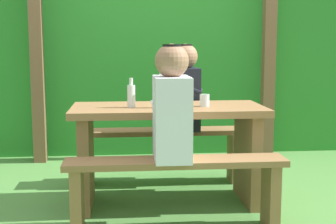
{
  "coord_description": "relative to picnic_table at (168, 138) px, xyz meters",
  "views": [
    {
      "loc": [
        -0.32,
        -3.45,
        1.19
      ],
      "look_at": [
        0.0,
        0.0,
        0.69
      ],
      "focal_mm": 51.2,
      "sensor_mm": 36.0,
      "label": 1
    }
  ],
  "objects": [
    {
      "name": "person_white_shirt",
      "position": [
        -0.03,
        -0.53,
        0.3
      ],
      "size": [
        0.25,
        0.35,
        0.72
      ],
      "color": "silver",
      "rests_on": "bench_near"
    },
    {
      "name": "bench_near",
      "position": [
        0.0,
        -0.53,
        -0.17
      ],
      "size": [
        1.4,
        0.24,
        0.47
      ],
      "color": "olive",
      "rests_on": "ground_plane"
    },
    {
      "name": "hedge_backdrop",
      "position": [
        0.0,
        1.98,
        0.38
      ],
      "size": [
        6.4,
        0.73,
        1.77
      ],
      "primitive_type": "cube",
      "color": "#277E27",
      "rests_on": "ground_plane"
    },
    {
      "name": "cell_phone",
      "position": [
        0.05,
        0.14,
        0.24
      ],
      "size": [
        0.14,
        0.16,
        0.01
      ],
      "primitive_type": "cube",
      "rotation": [
        0.0,
        0.0,
        0.58
      ],
      "color": "silver",
      "rests_on": "picnic_table"
    },
    {
      "name": "bottle_left",
      "position": [
        -0.27,
        -0.05,
        0.32
      ],
      "size": [
        0.06,
        0.06,
        0.21
      ],
      "color": "silver",
      "rests_on": "picnic_table"
    },
    {
      "name": "picnic_table",
      "position": [
        0.0,
        0.0,
        0.0
      ],
      "size": [
        1.4,
        0.64,
        0.73
      ],
      "color": "olive",
      "rests_on": "ground_plane"
    },
    {
      "name": "pergola_post_left",
      "position": [
        -1.17,
        1.39,
        0.63
      ],
      "size": [
        0.12,
        0.12,
        2.26
      ],
      "primitive_type": "cube",
      "color": "brown",
      "rests_on": "ground_plane"
    },
    {
      "name": "person_black_coat",
      "position": [
        0.19,
        0.53,
        0.3
      ],
      "size": [
        0.25,
        0.35,
        0.72
      ],
      "color": "black",
      "rests_on": "bench_far"
    },
    {
      "name": "drinking_glass",
      "position": [
        0.26,
        -0.04,
        0.28
      ],
      "size": [
        0.07,
        0.07,
        0.09
      ],
      "primitive_type": "cylinder",
      "color": "silver",
      "rests_on": "picnic_table"
    },
    {
      "name": "bench_far",
      "position": [
        0.0,
        0.53,
        -0.17
      ],
      "size": [
        1.4,
        0.24,
        0.47
      ],
      "color": "olive",
      "rests_on": "ground_plane"
    },
    {
      "name": "pergola_post_right",
      "position": [
        1.17,
        1.39,
        0.63
      ],
      "size": [
        0.12,
        0.12,
        2.26
      ],
      "primitive_type": "cube",
      "color": "brown",
      "rests_on": "ground_plane"
    },
    {
      "name": "ground_plane",
      "position": [
        0.0,
        0.0,
        -0.5
      ],
      "size": [
        12.0,
        12.0,
        0.0
      ],
      "primitive_type": "plane",
      "color": "#4F893E"
    },
    {
      "name": "bottle_right",
      "position": [
        -0.05,
        -0.08,
        0.34
      ],
      "size": [
        0.06,
        0.06,
        0.25
      ],
      "color": "silver",
      "rests_on": "picnic_table"
    }
  ]
}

